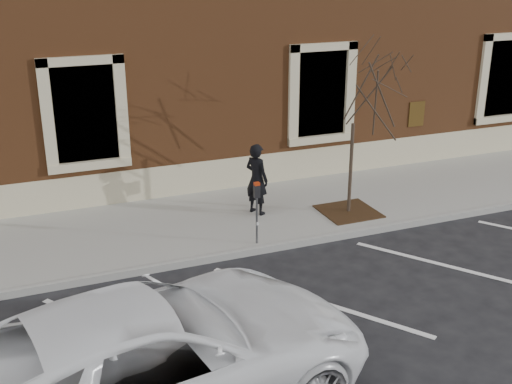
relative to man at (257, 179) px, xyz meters
name	(u,v)px	position (x,y,z in m)	size (l,w,h in m)	color
ground	(267,251)	(-0.45, -1.68, -0.98)	(120.00, 120.00, 0.00)	#28282B
sidewalk_near	(237,217)	(-0.45, 0.07, -0.90)	(40.00, 3.50, 0.15)	gray
curb_near	(268,249)	(-0.45, -1.73, -0.90)	(40.00, 0.12, 0.15)	#9E9E99
parking_stripes	(315,300)	(-0.45, -3.88, -0.98)	(28.00, 4.40, 0.01)	silver
building_civic	(165,20)	(-0.45, 6.06, 3.02)	(40.00, 8.62, 8.00)	brown
man	(257,179)	(0.00, 0.00, 0.00)	(0.60, 0.40, 1.66)	black
parking_meter	(257,201)	(-0.62, -1.54, 0.10)	(0.12, 0.09, 1.34)	#595B60
tree_grate	(348,211)	(2.00, -0.76, -0.81)	(1.25, 1.25, 0.03)	#362411
sapling	(355,98)	(2.00, -0.76, 1.86)	(2.31, 2.31, 3.85)	#3F2E26
white_truck	(149,359)	(-3.83, -5.72, -0.12)	(2.84, 6.16, 1.71)	white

